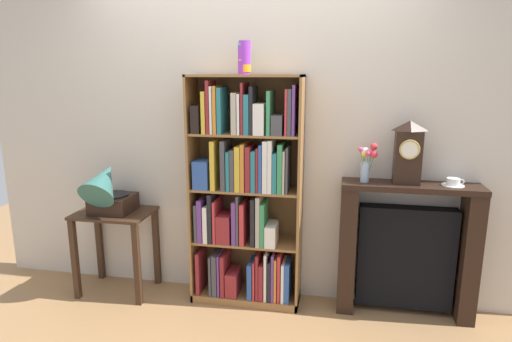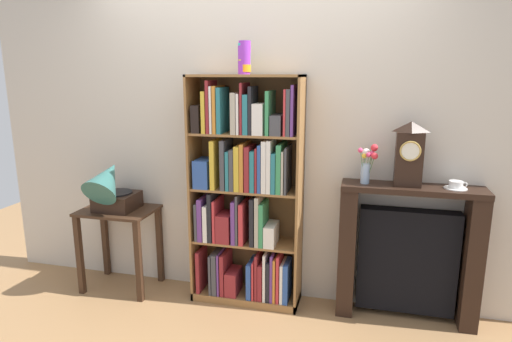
{
  "view_description": "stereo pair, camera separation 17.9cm",
  "coord_description": "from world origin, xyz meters",
  "px_view_note": "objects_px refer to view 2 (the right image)",
  "views": [
    {
      "loc": [
        0.68,
        -2.99,
        1.76
      ],
      "look_at": [
        0.08,
        0.09,
        1.05
      ],
      "focal_mm": 30.58,
      "sensor_mm": 36.0,
      "label": 1
    },
    {
      "loc": [
        0.85,
        -2.96,
        1.76
      ],
      "look_at": [
        0.08,
        0.09,
        1.05
      ],
      "focal_mm": 30.58,
      "sensor_mm": 36.0,
      "label": 2
    }
  ],
  "objects_px": {
    "fireplace_mantel": "(407,254)",
    "teacup_with_saucer": "(456,185)",
    "bookshelf": "(245,199)",
    "flower_vase": "(367,163)",
    "cup_stack": "(244,58)",
    "side_table_left": "(119,230)",
    "gramophone": "(111,187)",
    "mantel_clock": "(409,154)"
  },
  "relations": [
    {
      "from": "fireplace_mantel",
      "to": "teacup_with_saucer",
      "type": "xyz_separation_m",
      "value": [
        0.27,
        -0.02,
        0.53
      ]
    },
    {
      "from": "bookshelf",
      "to": "flower_vase",
      "type": "bearing_deg",
      "value": 2.34
    },
    {
      "from": "cup_stack",
      "to": "side_table_left",
      "type": "relative_size",
      "value": 0.34
    },
    {
      "from": "cup_stack",
      "to": "fireplace_mantel",
      "type": "xyz_separation_m",
      "value": [
        1.19,
        0.06,
        -1.37
      ]
    },
    {
      "from": "side_table_left",
      "to": "fireplace_mantel",
      "type": "distance_m",
      "value": 2.25
    },
    {
      "from": "bookshelf",
      "to": "fireplace_mantel",
      "type": "height_order",
      "value": "bookshelf"
    },
    {
      "from": "cup_stack",
      "to": "flower_vase",
      "type": "relative_size",
      "value": 0.82
    },
    {
      "from": "fireplace_mantel",
      "to": "flower_vase",
      "type": "relative_size",
      "value": 3.59
    },
    {
      "from": "side_table_left",
      "to": "flower_vase",
      "type": "height_order",
      "value": "flower_vase"
    },
    {
      "from": "cup_stack",
      "to": "teacup_with_saucer",
      "type": "bearing_deg",
      "value": 1.52
    },
    {
      "from": "bookshelf",
      "to": "fireplace_mantel",
      "type": "bearing_deg",
      "value": 2.35
    },
    {
      "from": "gramophone",
      "to": "flower_vase",
      "type": "xyz_separation_m",
      "value": [
        1.93,
        0.17,
        0.26
      ]
    },
    {
      "from": "teacup_with_saucer",
      "to": "bookshelf",
      "type": "bearing_deg",
      "value": -178.85
    },
    {
      "from": "side_table_left",
      "to": "mantel_clock",
      "type": "relative_size",
      "value": 1.53
    },
    {
      "from": "teacup_with_saucer",
      "to": "gramophone",
      "type": "bearing_deg",
      "value": -176.35
    },
    {
      "from": "mantel_clock",
      "to": "flower_vase",
      "type": "xyz_separation_m",
      "value": [
        -0.27,
        0.01,
        -0.08
      ]
    },
    {
      "from": "fireplace_mantel",
      "to": "teacup_with_saucer",
      "type": "relative_size",
      "value": 6.66
    },
    {
      "from": "bookshelf",
      "to": "teacup_with_saucer",
      "type": "bearing_deg",
      "value": 1.15
    },
    {
      "from": "bookshelf",
      "to": "side_table_left",
      "type": "bearing_deg",
      "value": -177.02
    },
    {
      "from": "mantel_clock",
      "to": "teacup_with_saucer",
      "type": "distance_m",
      "value": 0.37
    },
    {
      "from": "mantel_clock",
      "to": "flower_vase",
      "type": "distance_m",
      "value": 0.28
    },
    {
      "from": "cup_stack",
      "to": "teacup_with_saucer",
      "type": "relative_size",
      "value": 1.53
    },
    {
      "from": "cup_stack",
      "to": "flower_vase",
      "type": "xyz_separation_m",
      "value": [
        0.88,
        0.05,
        -0.72
      ]
    },
    {
      "from": "flower_vase",
      "to": "cup_stack",
      "type": "bearing_deg",
      "value": -177.03
    },
    {
      "from": "gramophone",
      "to": "mantel_clock",
      "type": "distance_m",
      "value": 2.24
    },
    {
      "from": "teacup_with_saucer",
      "to": "cup_stack",
      "type": "bearing_deg",
      "value": -178.48
    },
    {
      "from": "mantel_clock",
      "to": "cup_stack",
      "type": "bearing_deg",
      "value": -178.17
    },
    {
      "from": "bookshelf",
      "to": "fireplace_mantel",
      "type": "relative_size",
      "value": 1.75
    },
    {
      "from": "side_table_left",
      "to": "flower_vase",
      "type": "bearing_deg",
      "value": 2.69
    },
    {
      "from": "bookshelf",
      "to": "side_table_left",
      "type": "height_order",
      "value": "bookshelf"
    },
    {
      "from": "side_table_left",
      "to": "fireplace_mantel",
      "type": "bearing_deg",
      "value": 2.65
    },
    {
      "from": "bookshelf",
      "to": "mantel_clock",
      "type": "relative_size",
      "value": 3.93
    },
    {
      "from": "bookshelf",
      "to": "teacup_with_saucer",
      "type": "relative_size",
      "value": 11.67
    },
    {
      "from": "mantel_clock",
      "to": "bookshelf",
      "type": "bearing_deg",
      "value": -178.65
    },
    {
      "from": "bookshelf",
      "to": "teacup_with_saucer",
      "type": "height_order",
      "value": "bookshelf"
    },
    {
      "from": "bookshelf",
      "to": "mantel_clock",
      "type": "xyz_separation_m",
      "value": [
        1.15,
        0.03,
        0.39
      ]
    },
    {
      "from": "side_table_left",
      "to": "flower_vase",
      "type": "xyz_separation_m",
      "value": [
        1.93,
        0.09,
        0.64
      ]
    },
    {
      "from": "bookshelf",
      "to": "flower_vase",
      "type": "xyz_separation_m",
      "value": [
        0.88,
        0.04,
        0.31
      ]
    },
    {
      "from": "fireplace_mantel",
      "to": "teacup_with_saucer",
      "type": "distance_m",
      "value": 0.59
    },
    {
      "from": "flower_vase",
      "to": "teacup_with_saucer",
      "type": "xyz_separation_m",
      "value": [
        0.58,
        -0.01,
        -0.12
      ]
    },
    {
      "from": "mantel_clock",
      "to": "teacup_with_saucer",
      "type": "xyz_separation_m",
      "value": [
        0.31,
        0.0,
        -0.2
      ]
    },
    {
      "from": "side_table_left",
      "to": "gramophone",
      "type": "height_order",
      "value": "gramophone"
    }
  ]
}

